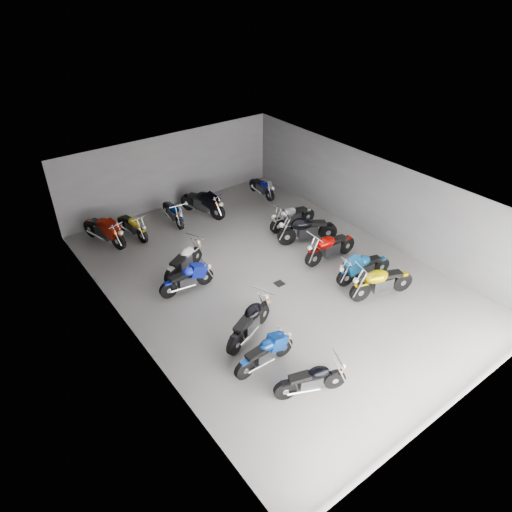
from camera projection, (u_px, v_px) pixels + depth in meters
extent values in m
plane|color=gray|center=(270.00, 277.00, 15.87)|extent=(14.00, 14.00, 0.00)
cube|color=slate|center=(171.00, 170.00, 19.69)|extent=(10.00, 0.10, 3.20)
cube|color=slate|center=(128.00, 293.00, 12.50)|extent=(0.10, 14.00, 3.20)
cube|color=slate|center=(373.00, 197.00, 17.49)|extent=(0.10, 14.00, 3.20)
cube|color=black|center=(272.00, 192.00, 14.11)|extent=(10.00, 14.00, 0.04)
cube|color=black|center=(279.00, 283.00, 15.54)|extent=(0.32, 0.32, 0.01)
cylinder|color=black|center=(334.00, 379.00, 11.64)|extent=(0.59, 0.33, 0.59)
cylinder|color=black|center=(285.00, 390.00, 11.36)|extent=(0.60, 0.34, 0.59)
cube|color=#2D2D30|center=(310.00, 382.00, 11.45)|extent=(0.65, 0.48, 0.37)
ellipsoid|color=black|center=(319.00, 372.00, 11.33)|extent=(0.71, 0.57, 0.33)
cube|color=black|center=(300.00, 377.00, 11.25)|extent=(0.61, 0.44, 0.17)
cylinder|color=black|center=(283.00, 347.00, 12.61)|extent=(0.59, 0.13, 0.59)
cylinder|color=black|center=(244.00, 369.00, 11.92)|extent=(0.59, 0.15, 0.59)
cube|color=#2D2D30|center=(264.00, 355.00, 12.21)|extent=(0.61, 0.29, 0.37)
ellipsoid|color=#0D3B95|center=(270.00, 344.00, 12.15)|extent=(0.64, 0.38, 0.33)
cube|color=black|center=(256.00, 353.00, 11.92)|extent=(0.57, 0.27, 0.17)
cylinder|color=black|center=(262.00, 313.00, 13.74)|extent=(0.67, 0.38, 0.67)
cylinder|color=black|center=(235.00, 344.00, 12.65)|extent=(0.68, 0.40, 0.67)
cube|color=#2D2D30|center=(249.00, 325.00, 13.14)|extent=(0.75, 0.55, 0.42)
ellipsoid|color=black|center=(253.00, 312.00, 13.12)|extent=(0.82, 0.66, 0.38)
cube|color=black|center=(243.00, 324.00, 12.74)|extent=(0.70, 0.51, 0.19)
cylinder|color=black|center=(205.00, 276.00, 15.38)|extent=(0.60, 0.15, 0.59)
cylinder|color=black|center=(168.00, 290.00, 14.77)|extent=(0.60, 0.17, 0.59)
cube|color=#2D2D30|center=(187.00, 281.00, 15.02)|extent=(0.62, 0.31, 0.37)
ellipsoid|color=#1424BB|center=(192.00, 271.00, 14.95)|extent=(0.65, 0.41, 0.33)
cube|color=black|center=(178.00, 277.00, 14.75)|extent=(0.58, 0.29, 0.17)
cylinder|color=black|center=(196.00, 255.00, 16.43)|extent=(0.63, 0.38, 0.63)
cylinder|color=black|center=(172.00, 276.00, 15.39)|extent=(0.63, 0.40, 0.63)
cube|color=#2D2D30|center=(184.00, 263.00, 15.86)|extent=(0.71, 0.54, 0.39)
ellipsoid|color=silver|center=(187.00, 252.00, 15.84)|extent=(0.77, 0.64, 0.35)
cube|color=black|center=(178.00, 261.00, 15.47)|extent=(0.66, 0.50, 0.18)
cylinder|color=black|center=(360.00, 292.00, 14.59)|extent=(0.71, 0.34, 0.70)
cylinder|color=black|center=(402.00, 282.00, 15.05)|extent=(0.72, 0.36, 0.70)
cube|color=#2D2D30|center=(382.00, 284.00, 14.76)|extent=(0.78, 0.52, 0.44)
ellipsoid|color=#D0B500|center=(377.00, 277.00, 14.49)|extent=(0.84, 0.63, 0.40)
cube|color=black|center=(392.00, 274.00, 14.69)|extent=(0.73, 0.48, 0.20)
cylinder|color=black|center=(345.00, 277.00, 15.28)|extent=(0.67, 0.24, 0.66)
cylinder|color=black|center=(380.00, 266.00, 15.85)|extent=(0.68, 0.26, 0.66)
cube|color=#2D2D30|center=(364.00, 269.00, 15.51)|extent=(0.71, 0.42, 0.41)
ellipsoid|color=#105997|center=(359.00, 263.00, 15.24)|extent=(0.76, 0.52, 0.37)
cube|color=black|center=(372.00, 260.00, 15.47)|extent=(0.67, 0.39, 0.19)
cylinder|color=black|center=(313.00, 258.00, 16.24)|extent=(0.70, 0.18, 0.69)
cylinder|color=black|center=(346.00, 245.00, 16.97)|extent=(0.70, 0.20, 0.69)
cube|color=#2D2D30|center=(330.00, 249.00, 16.55)|extent=(0.72, 0.36, 0.43)
ellipsoid|color=#910502|center=(326.00, 243.00, 16.25)|extent=(0.76, 0.47, 0.39)
cube|color=black|center=(338.00, 239.00, 16.54)|extent=(0.67, 0.34, 0.20)
cylinder|color=black|center=(287.00, 236.00, 17.46)|extent=(0.73, 0.44, 0.73)
cylinder|color=black|center=(328.00, 232.00, 17.75)|extent=(0.74, 0.46, 0.73)
cube|color=#2D2D30|center=(307.00, 231.00, 17.54)|extent=(0.82, 0.62, 0.46)
ellipsoid|color=black|center=(302.00, 224.00, 17.30)|extent=(0.89, 0.73, 0.41)
cube|color=black|center=(317.00, 223.00, 17.43)|extent=(0.77, 0.58, 0.21)
cylinder|color=black|center=(277.00, 226.00, 18.22)|extent=(0.67, 0.17, 0.66)
cylinder|color=black|center=(307.00, 216.00, 18.91)|extent=(0.67, 0.20, 0.66)
cube|color=#2D2D30|center=(293.00, 218.00, 18.50)|extent=(0.69, 0.35, 0.41)
ellipsoid|color=#A6A6AA|center=(288.00, 213.00, 18.22)|extent=(0.73, 0.46, 0.37)
cube|color=black|center=(299.00, 210.00, 18.50)|extent=(0.65, 0.33, 0.19)
cylinder|color=black|center=(119.00, 241.00, 17.19)|extent=(0.36, 0.72, 0.71)
cylinder|color=black|center=(91.00, 228.00, 17.97)|extent=(0.38, 0.73, 0.71)
cube|color=#2D2D30|center=(104.00, 232.00, 17.52)|extent=(0.54, 0.79, 0.45)
ellipsoid|color=maroon|center=(107.00, 226.00, 17.21)|extent=(0.66, 0.86, 0.40)
cube|color=black|center=(96.00, 222.00, 17.52)|extent=(0.51, 0.74, 0.20)
cylinder|color=black|center=(143.00, 235.00, 17.63)|extent=(0.22, 0.62, 0.61)
cylinder|color=black|center=(123.00, 223.00, 18.43)|extent=(0.24, 0.62, 0.61)
cube|color=#2D2D30|center=(132.00, 227.00, 17.98)|extent=(0.38, 0.66, 0.38)
ellipsoid|color=yellow|center=(134.00, 222.00, 17.69)|extent=(0.48, 0.70, 0.34)
cube|color=black|center=(127.00, 219.00, 18.01)|extent=(0.35, 0.62, 0.17)
cylinder|color=black|center=(180.00, 222.00, 18.50)|extent=(0.18, 0.61, 0.60)
cylinder|color=black|center=(167.00, 209.00, 19.48)|extent=(0.20, 0.61, 0.60)
cube|color=#2D2D30|center=(173.00, 214.00, 18.94)|extent=(0.34, 0.63, 0.38)
ellipsoid|color=navy|center=(174.00, 209.00, 18.63)|extent=(0.43, 0.67, 0.34)
cube|color=black|center=(170.00, 205.00, 19.01)|extent=(0.31, 0.59, 0.17)
cylinder|color=black|center=(218.00, 212.00, 19.14)|extent=(0.38, 0.72, 0.72)
cylinder|color=black|center=(188.00, 202.00, 19.89)|extent=(0.40, 0.73, 0.72)
cube|color=#2D2D30|center=(202.00, 205.00, 19.45)|extent=(0.56, 0.80, 0.45)
ellipsoid|color=black|center=(206.00, 199.00, 19.14)|extent=(0.68, 0.87, 0.40)
cube|color=black|center=(195.00, 196.00, 19.44)|extent=(0.52, 0.75, 0.20)
cylinder|color=black|center=(270.00, 195.00, 20.66)|extent=(0.14, 0.57, 0.57)
cylinder|color=black|center=(254.00, 185.00, 21.54)|extent=(0.15, 0.57, 0.57)
cube|color=#2D2D30|center=(262.00, 188.00, 21.05)|extent=(0.29, 0.59, 0.36)
ellipsoid|color=#090F80|center=(264.00, 184.00, 20.76)|extent=(0.38, 0.62, 0.32)
cube|color=black|center=(258.00, 181.00, 21.11)|extent=(0.27, 0.55, 0.16)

